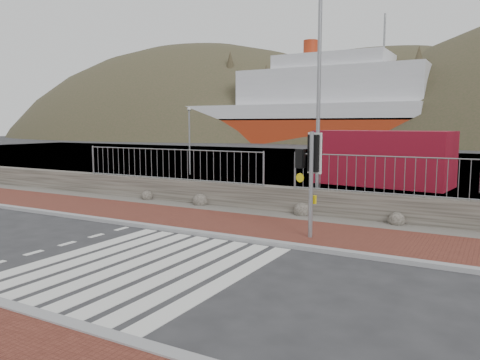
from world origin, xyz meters
The scene contains 14 objects.
ground centered at (0.00, 0.00, 0.00)m, with size 220.00×220.00×0.00m, color #28282B.
sidewalk_far centered at (0.00, 4.50, 0.04)m, with size 40.00×3.00×0.08m, color brown.
kerb_near centered at (0.00, -3.00, 0.05)m, with size 40.00×0.25×0.12m, color gray.
kerb_far centered at (0.00, 3.00, 0.05)m, with size 40.00×0.25×0.12m, color gray.
zebra_crossing centered at (0.00, 0.00, 0.01)m, with size 4.62×5.60×0.01m.
gravel_strip centered at (0.00, 6.50, 0.03)m, with size 40.00×1.50×0.06m, color #59544C.
stone_wall centered at (0.00, 7.30, 0.45)m, with size 40.00×0.60×0.90m, color #433F37.
railing centered at (0.00, 7.15, 1.82)m, with size 18.07×0.07×1.22m.
quay centered at (0.00, 27.90, 0.00)m, with size 120.00×40.00×0.50m, color #4C4C4F.
water centered at (0.00, 62.90, 0.00)m, with size 220.00×50.00×0.05m, color #3F4C54.
ferry centered at (-24.65, 67.90, 5.36)m, with size 50.00×16.00×20.00m.
traffic_signal_far centered at (2.33, 3.99, 2.10)m, with size 0.71×0.37×2.90m.
streetlight centered at (1.18, 8.06, 4.31)m, with size 1.58×0.64×7.66m.
shipping_container centered at (1.45, 16.65, 1.38)m, with size 6.63×2.76×2.76m, color maroon.
Camera 1 is at (6.72, -7.66, 3.09)m, focal length 35.00 mm.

